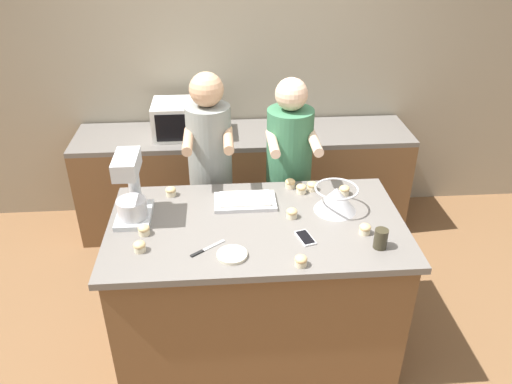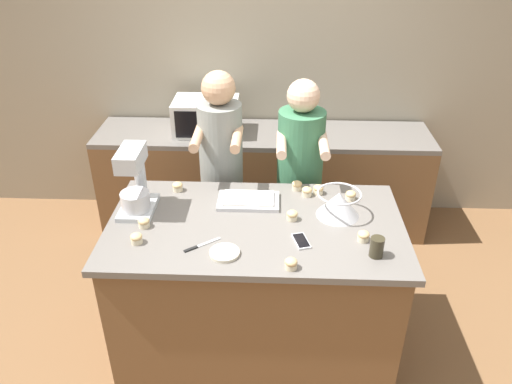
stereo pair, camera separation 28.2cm
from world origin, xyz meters
name	(u,v)px [view 2 (the right image)]	position (x,y,z in m)	size (l,w,h in m)	color
ground_plane	(256,341)	(0.00, 0.00, 0.00)	(16.00, 16.00, 0.00)	brown
back_wall	(265,67)	(0.00, 1.80, 1.35)	(10.00, 0.06, 2.70)	gray
island_counter	(256,286)	(0.00, 0.00, 0.48)	(1.71, 0.95, 0.96)	brown
back_counter	(263,179)	(0.00, 1.45, 0.45)	(2.80, 0.60, 0.89)	brown
person_left	(222,177)	(-0.27, 0.69, 0.88)	(0.32, 0.49, 1.64)	#33384C
person_right	(299,183)	(0.28, 0.69, 0.84)	(0.33, 0.50, 1.59)	#232328
stand_mixer	(135,184)	(-0.71, 0.11, 1.14)	(0.20, 0.30, 0.41)	#B2B7BC
mixing_bowl	(338,203)	(0.48, 0.11, 1.04)	(0.26, 0.26, 0.15)	#BCBCC1
baking_tray	(248,200)	(-0.05, 0.22, 0.98)	(0.38, 0.22, 0.04)	#BCBCC1
microwave_oven	(206,116)	(-0.47, 1.45, 1.03)	(0.53, 0.38, 0.28)	silver
cell_phone	(301,241)	(0.26, -0.17, 0.96)	(0.11, 0.16, 0.01)	silver
drinking_glass	(377,247)	(0.64, -0.28, 1.01)	(0.07, 0.07, 0.11)	#332D1E
small_plate	(225,253)	(-0.15, -0.30, 0.97)	(0.16, 0.16, 0.02)	beige
knife	(200,246)	(-0.29, -0.24, 0.96)	(0.19, 0.15, 0.01)	#BCBCC1
cupcake_0	(291,263)	(0.20, -0.40, 0.99)	(0.07, 0.07, 0.06)	beige
cupcake_1	(307,191)	(0.31, 0.33, 0.99)	(0.07, 0.07, 0.06)	beige
cupcake_2	(363,236)	(0.59, -0.15, 0.99)	(0.07, 0.07, 0.06)	beige
cupcake_3	(297,185)	(0.25, 0.40, 0.99)	(0.07, 0.07, 0.06)	beige
cupcake_4	(318,189)	(0.38, 0.35, 0.99)	(0.07, 0.07, 0.06)	beige
cupcake_5	(178,187)	(-0.52, 0.35, 0.99)	(0.07, 0.07, 0.06)	beige
cupcake_6	(351,195)	(0.58, 0.29, 0.99)	(0.07, 0.07, 0.06)	beige
cupcake_7	(292,215)	(0.21, 0.05, 0.99)	(0.07, 0.07, 0.06)	beige
cupcake_8	(144,223)	(-0.63, -0.07, 0.99)	(0.07, 0.07, 0.06)	beige
cupcake_9	(136,238)	(-0.64, -0.22, 0.99)	(0.07, 0.07, 0.06)	beige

